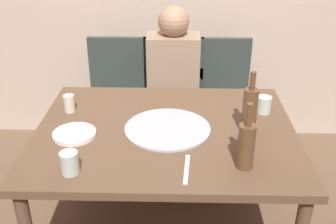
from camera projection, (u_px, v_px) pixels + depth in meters
dining_table at (165, 142)px, 2.11m from camera, size 1.32×1.05×0.73m
pizza_tray at (167, 129)px, 2.07m from camera, size 0.44×0.44×0.01m
wine_bottle at (250, 110)px, 1.98m from camera, size 0.07×0.07×0.33m
beer_bottle at (246, 144)px, 1.73m from camera, size 0.07×0.07×0.31m
tumbler_near at (264, 105)px, 2.22m from camera, size 0.08×0.08×0.09m
tumbler_far at (70, 163)px, 1.72m from camera, size 0.08×0.08×0.10m
wine_glass at (69, 103)px, 2.23m from camera, size 0.06×0.06×0.10m
soda_can at (246, 142)px, 1.84m from camera, size 0.07×0.07×0.12m
plate_stack at (74, 134)px, 2.01m from camera, size 0.21×0.21×0.02m
table_knife at (187, 169)px, 1.75m from camera, size 0.04×0.22×0.01m
chair_left at (118, 93)px, 3.01m from camera, size 0.44×0.44×0.90m
chair_middle at (173, 94)px, 3.00m from camera, size 0.44×0.44×0.90m
chair_right at (220, 94)px, 2.99m from camera, size 0.44×0.44×0.90m
guest_in_sweater at (173, 86)px, 2.80m from camera, size 0.36×0.56×1.17m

